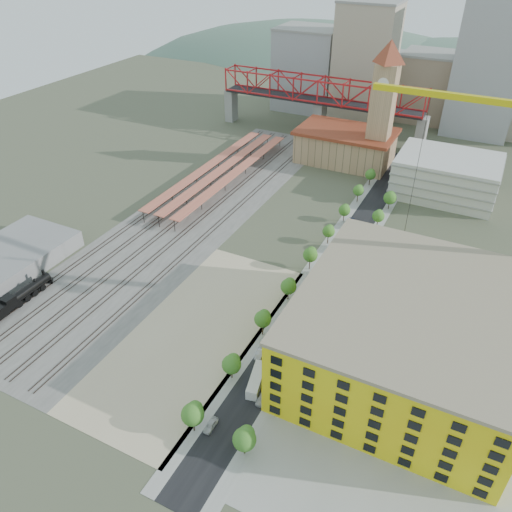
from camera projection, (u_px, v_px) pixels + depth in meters
The scene contains 31 objects.
ground at pixel (268, 269), 140.87m from camera, with size 400.00×400.00×0.00m, color #474C38.
ballast_strip at pixel (194, 213), 167.19m from camera, with size 36.00×165.00×0.06m, color #605E59.
dirt_lot at pixel (196, 333), 119.04m from camera, with size 28.00×67.00×0.06m, color tan.
street_asphalt at pixel (339, 256), 146.00m from camera, with size 12.00×170.00×0.06m, color black.
sidewalk_west at pixel (322, 252), 148.05m from camera, with size 3.00×170.00×0.04m, color gray.
sidewalk_east at pixel (358, 261), 143.96m from camera, with size 3.00×170.00×0.04m, color gray.
construction_pad at pixel (414, 369), 109.31m from camera, with size 50.00×90.00×0.06m, color gray.
rail_tracks at pixel (189, 212), 167.80m from camera, with size 26.56×160.00×0.18m.
platform_canopies at pixel (221, 169), 187.18m from camera, with size 16.00×80.00×4.12m.
station_hall at pixel (345, 146), 199.65m from camera, with size 38.00×24.00×13.10m.
clock_tower at pixel (384, 96), 180.98m from camera, with size 12.00×12.00×52.00m.
parking_garage at pixel (446, 176), 175.33m from camera, with size 34.00×26.00×14.00m, color silver.
truss_bridge at pixel (321, 93), 217.27m from camera, with size 94.00×9.60×25.60m.
construction_building at pixel (407, 333), 105.17m from camera, with size 44.60×50.60×18.80m.
warehouse at pixel (14, 256), 141.84m from camera, with size 22.00×32.00×5.00m, color gray.
street_trees at pixel (328, 274), 138.62m from camera, with size 15.40×124.40×8.00m.
skyline at pixel (416, 73), 230.58m from camera, with size 133.00×46.00×60.00m.
distant_hills at pixel (478, 188), 360.95m from camera, with size 647.00×264.00×227.00m.
locomotive at pixel (20, 297), 127.07m from camera, with size 2.85×21.99×5.50m.
site_trailer_a at pixel (256, 380), 105.19m from camera, with size 2.41×9.18×2.51m, color silver.
site_trailer_b at pixel (285, 336), 116.24m from camera, with size 2.50×9.50×2.60m, color silver.
site_trailer_c at pixel (304, 308), 124.79m from camera, with size 2.38×9.03×2.47m, color silver.
site_trailer_d at pixel (323, 279), 134.75m from camera, with size 2.28×8.65×2.37m, color silver.
car_0 at pixel (211, 425), 96.46m from camera, with size 1.62×4.04×1.38m, color silver.
car_1 at pixel (260, 353), 112.48m from camera, with size 1.54×4.42×1.46m, color #AAAAAF.
car_2 at pixel (284, 319), 122.06m from camera, with size 2.29×4.97×1.38m, color black.
car_3 at pixel (349, 223), 160.36m from camera, with size 2.09×5.15×1.49m, color navy.
car_4 at pixel (262, 398), 101.86m from camera, with size 1.71×4.25×1.45m, color silver.
car_5 at pixel (325, 296), 129.29m from camera, with size 1.61×4.63×1.52m, color #A1A2A6.
car_6 at pixel (340, 272), 138.42m from camera, with size 2.34×5.08×1.41m, color black.
car_7 at pixel (358, 242), 151.07m from camera, with size 1.84×4.52×1.31m, color navy.
Camera 1 is at (48.47, -103.96, 81.93)m, focal length 35.00 mm.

